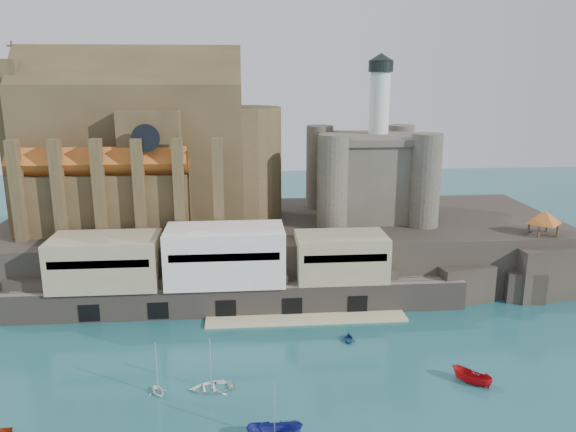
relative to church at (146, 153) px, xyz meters
The scene contains 11 objects.
ground 53.14m from the church, 60.03° to the right, with size 300.00×300.00×0.00m, color #1A5056.
promontory 29.58m from the church, ahead, with size 100.00×36.00×10.00m.
quay 28.37m from the church, 53.41° to the right, with size 70.00×12.00×13.05m.
church is the anchor object (origin of this frame).
castle_keep 40.39m from the church, ahead, with size 21.20×21.20×29.30m.
rock_outcrop 70.41m from the church, 13.61° to the right, with size 14.50×10.50×8.70m.
pavilion 68.65m from the church, 13.48° to the right, with size 6.40×6.40×5.40m.
boat_4 48.17m from the church, 80.88° to the right, with size 2.43×1.48×2.81m, color white.
boat_5 65.19m from the church, 44.60° to the right, with size 1.84×1.89×4.90m, color #B40D12.
boat_6 49.00m from the church, 72.94° to the right, with size 3.67×1.06×5.14m, color white.
boat_7 49.22m from the church, 45.00° to the right, with size 2.45×1.49×2.84m, color navy.
Camera 1 is at (-7.28, -58.97, 35.77)m, focal length 35.00 mm.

